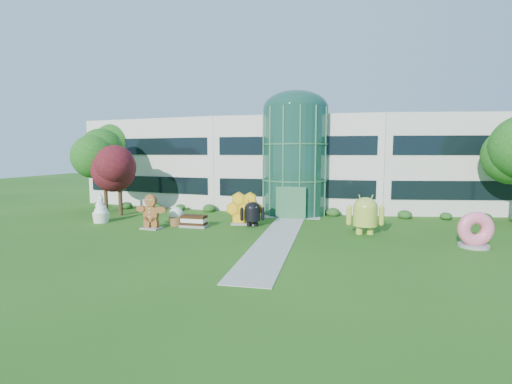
% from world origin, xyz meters
% --- Properties ---
extents(ground, '(140.00, 140.00, 0.00)m').
position_xyz_m(ground, '(0.00, 0.00, 0.00)').
color(ground, '#215114').
rests_on(ground, ground).
extents(building, '(46.00, 15.00, 9.30)m').
position_xyz_m(building, '(0.00, 18.00, 4.65)').
color(building, beige).
rests_on(building, ground).
extents(atrium, '(6.00, 6.00, 9.80)m').
position_xyz_m(atrium, '(0.00, 12.00, 4.90)').
color(atrium, '#194738').
rests_on(atrium, ground).
extents(walkway, '(2.40, 20.00, 0.04)m').
position_xyz_m(walkway, '(0.00, 2.00, 0.02)').
color(walkway, '#9E9E93').
rests_on(walkway, ground).
extents(tree_red, '(4.00, 4.00, 6.00)m').
position_xyz_m(tree_red, '(-15.50, 7.50, 3.00)').
color(tree_red, '#3F0C14').
rests_on(tree_red, ground).
extents(trees_backdrop, '(52.00, 8.00, 8.40)m').
position_xyz_m(trees_backdrop, '(0.00, 13.00, 4.20)').
color(trees_backdrop, '#194E13').
rests_on(trees_backdrop, ground).
extents(android_green, '(2.97, 2.20, 3.09)m').
position_xyz_m(android_green, '(5.84, 3.89, 1.54)').
color(android_green, '#A2BB3B').
rests_on(android_green, ground).
extents(android_black, '(2.31, 1.90, 2.26)m').
position_xyz_m(android_black, '(-2.54, 5.02, 1.13)').
color(android_black, black).
rests_on(android_black, ground).
extents(donut, '(2.26, 1.30, 2.23)m').
position_xyz_m(donut, '(12.04, 1.47, 1.11)').
color(donut, '#E9587B').
rests_on(donut, ground).
extents(gingerbread, '(3.00, 1.48, 2.66)m').
position_xyz_m(gingerbread, '(-9.79, 2.44, 1.33)').
color(gingerbread, brown).
rests_on(gingerbread, ground).
extents(ice_cream_sandwich, '(2.13, 1.12, 0.93)m').
position_xyz_m(ice_cream_sandwich, '(-6.90, 3.78, 0.47)').
color(ice_cream_sandwich, black).
rests_on(ice_cream_sandwich, ground).
extents(honeycomb, '(3.10, 1.37, 2.36)m').
position_xyz_m(honeycomb, '(-3.31, 5.54, 1.18)').
color(honeycomb, yellow).
rests_on(honeycomb, ground).
extents(froyo, '(1.80, 1.80, 2.47)m').
position_xyz_m(froyo, '(-15.12, 3.99, 1.24)').
color(froyo, white).
rests_on(froyo, ground).
extents(cupcake, '(1.30, 1.30, 1.50)m').
position_xyz_m(cupcake, '(-8.47, 4.03, 0.75)').
color(cupcake, white).
rests_on(cupcake, ground).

